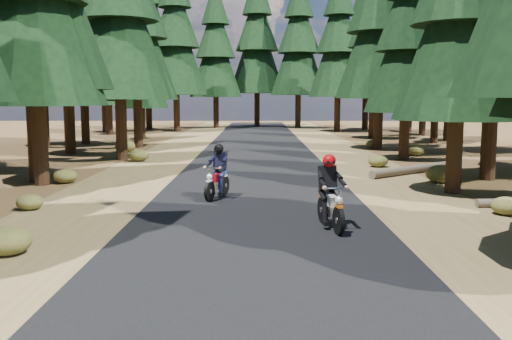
% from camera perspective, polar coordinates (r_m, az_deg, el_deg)
% --- Properties ---
extents(ground, '(120.00, 120.00, 0.00)m').
position_cam_1_polar(ground, '(13.19, -0.02, -5.57)').
color(ground, '#443218').
rests_on(ground, ground).
extents(road, '(6.00, 100.00, 0.01)m').
position_cam_1_polar(road, '(18.10, 0.03, -2.04)').
color(road, black).
rests_on(road, ground).
extents(shoulder_l, '(3.20, 100.00, 0.01)m').
position_cam_1_polar(shoulder_l, '(18.68, -14.24, -1.98)').
color(shoulder_l, brown).
rests_on(shoulder_l, ground).
extents(shoulder_r, '(3.20, 100.00, 0.01)m').
position_cam_1_polar(shoulder_r, '(18.66, 14.30, -1.99)').
color(shoulder_r, brown).
rests_on(shoulder_r, ground).
extents(pine_forest, '(34.59, 55.08, 16.32)m').
position_cam_1_polar(pine_forest, '(34.27, 0.05, 15.57)').
color(pine_forest, black).
rests_on(pine_forest, ground).
extents(log_near, '(4.15, 3.52, 0.32)m').
position_cam_1_polar(log_near, '(22.99, 15.55, 0.07)').
color(log_near, '#4C4233').
rests_on(log_near, ground).
extents(understory_shrubs, '(16.13, 28.96, 0.64)m').
position_cam_1_polar(understory_shrubs, '(21.59, 2.44, 0.17)').
color(understory_shrubs, '#474C1E').
rests_on(understory_shrubs, ground).
extents(rider_lead, '(0.86, 1.93, 1.66)m').
position_cam_1_polar(rider_lead, '(12.83, 7.47, -3.44)').
color(rider_lead, silver).
rests_on(rider_lead, road).
extents(rider_follow, '(1.06, 1.84, 1.57)m').
position_cam_1_polar(rider_follow, '(16.64, -3.91, -1.05)').
color(rider_follow, maroon).
rests_on(rider_follow, road).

